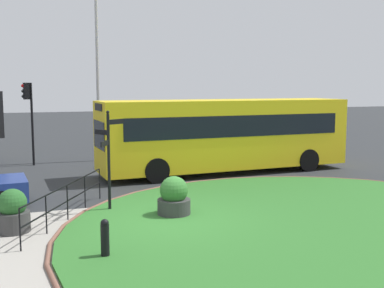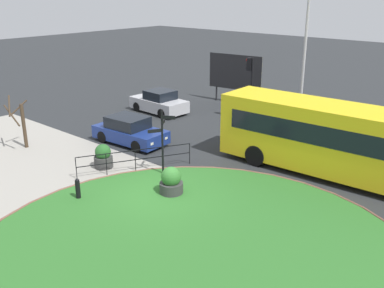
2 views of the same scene
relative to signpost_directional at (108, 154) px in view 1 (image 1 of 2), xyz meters
name	(u,v)px [view 1 (image 1 of 2)]	position (x,y,z in m)	size (l,w,h in m)	color
ground	(169,223)	(1.36, -1.70, -1.77)	(120.00, 120.00, 0.00)	#282B2D
sidewalk_paving	(191,243)	(1.36, -3.54, -1.76)	(32.00, 8.33, 0.02)	#9E998E
grass_island	(339,231)	(5.24, -4.03, -1.72)	(14.31, 14.31, 0.10)	#2D6B28
grass_kerb_ring	(339,230)	(5.24, -4.03, -1.71)	(14.62, 14.62, 0.11)	brown
signpost_directional	(108,154)	(0.00, 0.00, 0.00)	(0.85, 1.06, 3.06)	black
bollard_foreground	(105,239)	(-0.78, -3.96, -1.30)	(0.19, 0.19, 0.91)	black
railing_grass_edge	(67,197)	(-1.27, -0.50, -1.10)	(2.55, 4.66, 1.03)	black
bus_yellow	(225,134)	(5.94, 4.95, -0.06)	(11.11, 2.93, 3.17)	yellow
traffic_light_near	(29,105)	(-2.07, 9.75, 1.10)	(0.49, 0.30, 3.93)	black
lamppost_tall	(98,68)	(1.25, 10.14, 2.88)	(0.32, 0.32, 8.70)	#B7B7BC
planter_near_signpost	(13,213)	(-2.70, -1.20, -1.24)	(0.86, 0.86, 1.15)	#383838
planter_kerbside	(174,199)	(1.65, -1.20, -1.22)	(0.96, 0.96, 1.20)	#383838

